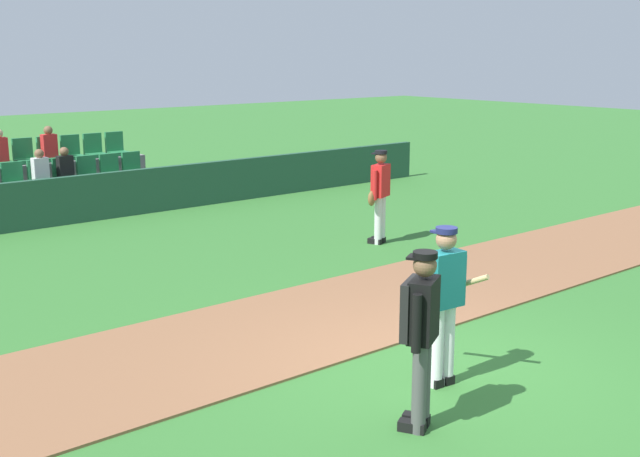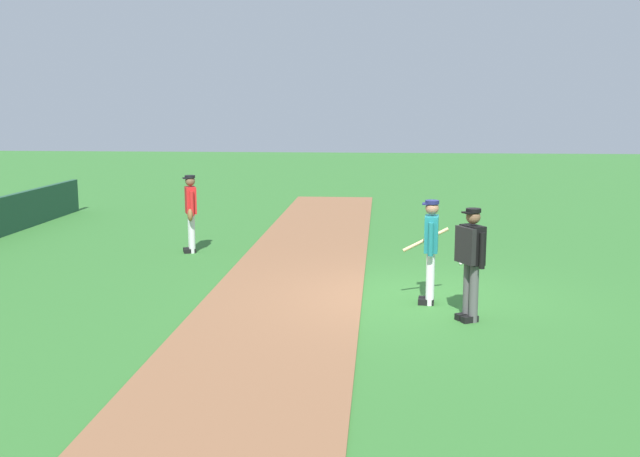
{
  "view_description": "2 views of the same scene",
  "coord_description": "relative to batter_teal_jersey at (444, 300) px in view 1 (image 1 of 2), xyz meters",
  "views": [
    {
      "loc": [
        -6.31,
        -5.57,
        3.55
      ],
      "look_at": [
        0.25,
        2.4,
        1.22
      ],
      "focal_mm": 44.26,
      "sensor_mm": 36.0,
      "label": 1
    },
    {
      "loc": [
        -12.2,
        0.61,
        3.29
      ],
      "look_at": [
        0.36,
        1.67,
        1.17
      ],
      "focal_mm": 40.85,
      "sensor_mm": 36.0,
      "label": 2
    }
  ],
  "objects": [
    {
      "name": "ground_plane",
      "position": [
        0.2,
        0.23,
        -0.97
      ],
      "size": [
        80.0,
        80.0,
        0.0
      ],
      "primitive_type": "plane",
      "color": "#33702D"
    },
    {
      "name": "umpire_home_plate",
      "position": [
        -0.94,
        -0.55,
        0.03
      ],
      "size": [
        0.54,
        0.45,
        1.76
      ],
      "color": "#4C4C4C",
      "rests_on": "ground"
    },
    {
      "name": "infield_dirt_path",
      "position": [
        0.2,
        2.49,
        -0.95
      ],
      "size": [
        28.0,
        2.7,
        0.03
      ],
      "primitive_type": "cube",
      "color": "brown",
      "rests_on": "ground"
    },
    {
      "name": "stadium_bleachers",
      "position": [
        0.19,
        11.95,
        -0.46
      ],
      "size": [
        5.0,
        2.1,
        1.9
      ],
      "color": "slate",
      "rests_on": "ground"
    },
    {
      "name": "batter_teal_jersey",
      "position": [
        0.0,
        0.0,
        0.0
      ],
      "size": [
        0.66,
        0.79,
        1.76
      ],
      "color": "white",
      "rests_on": "ground"
    },
    {
      "name": "runner_red_jersey",
      "position": [
        3.94,
        5.11,
        -0.01
      ],
      "size": [
        0.66,
        0.4,
        1.76
      ],
      "color": "silver",
      "rests_on": "ground"
    },
    {
      "name": "dugout_fence",
      "position": [
        0.2,
        10.5,
        -0.47
      ],
      "size": [
        20.0,
        0.16,
        1.0
      ],
      "primitive_type": "cube",
      "color": "#234C38",
      "rests_on": "ground"
    }
  ]
}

